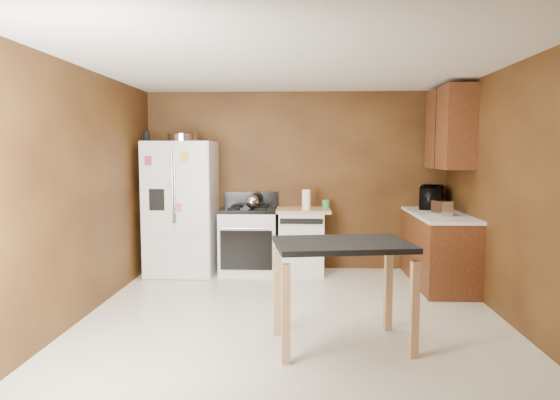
# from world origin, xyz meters

# --- Properties ---
(floor) EXTENTS (4.50, 4.50, 0.00)m
(floor) POSITION_xyz_m (0.00, 0.00, 0.00)
(floor) COLOR white
(floor) RESTS_ON ground
(ceiling) EXTENTS (4.50, 4.50, 0.00)m
(ceiling) POSITION_xyz_m (0.00, 0.00, 2.50)
(ceiling) COLOR white
(ceiling) RESTS_ON ground
(wall_back) EXTENTS (4.20, 0.00, 4.20)m
(wall_back) POSITION_xyz_m (0.00, 2.25, 1.25)
(wall_back) COLOR #593A17
(wall_back) RESTS_ON ground
(wall_front) EXTENTS (4.20, 0.00, 4.20)m
(wall_front) POSITION_xyz_m (0.00, -2.25, 1.25)
(wall_front) COLOR #593A17
(wall_front) RESTS_ON ground
(wall_left) EXTENTS (0.00, 4.50, 4.50)m
(wall_left) POSITION_xyz_m (-2.10, 0.00, 1.25)
(wall_left) COLOR #593A17
(wall_left) RESTS_ON ground
(wall_right) EXTENTS (0.00, 4.50, 4.50)m
(wall_right) POSITION_xyz_m (2.10, 0.00, 1.25)
(wall_right) COLOR #593A17
(wall_right) RESTS_ON ground
(roasting_pan) EXTENTS (0.40, 0.40, 0.10)m
(roasting_pan) POSITION_xyz_m (-1.52, 1.87, 1.85)
(roasting_pan) COLOR silver
(roasting_pan) RESTS_ON refrigerator
(pen_cup) EXTENTS (0.09, 0.09, 0.13)m
(pen_cup) POSITION_xyz_m (-1.99, 1.81, 1.87)
(pen_cup) COLOR black
(pen_cup) RESTS_ON refrigerator
(kettle) EXTENTS (0.18, 0.18, 0.18)m
(kettle) POSITION_xyz_m (-0.58, 1.86, 0.99)
(kettle) COLOR silver
(kettle) RESTS_ON gas_range
(paper_towel) EXTENTS (0.12, 0.12, 0.27)m
(paper_towel) POSITION_xyz_m (0.14, 1.82, 1.02)
(paper_towel) COLOR white
(paper_towel) RESTS_ON dishwasher
(green_canister) EXTENTS (0.12, 0.12, 0.11)m
(green_canister) POSITION_xyz_m (0.41, 2.01, 0.95)
(green_canister) COLOR green
(green_canister) RESTS_ON dishwasher
(toaster) EXTENTS (0.21, 0.27, 0.18)m
(toaster) POSITION_xyz_m (1.77, 1.22, 0.99)
(toaster) COLOR silver
(toaster) RESTS_ON right_cabinets
(microwave) EXTENTS (0.49, 0.59, 0.28)m
(microwave) POSITION_xyz_m (1.83, 1.97, 1.04)
(microwave) COLOR black
(microwave) RESTS_ON right_cabinets
(refrigerator) EXTENTS (0.90, 0.80, 1.80)m
(refrigerator) POSITION_xyz_m (-1.55, 1.86, 0.90)
(refrigerator) COLOR white
(refrigerator) RESTS_ON ground
(gas_range) EXTENTS (0.76, 0.68, 1.10)m
(gas_range) POSITION_xyz_m (-0.64, 1.92, 0.46)
(gas_range) COLOR white
(gas_range) RESTS_ON ground
(dishwasher) EXTENTS (0.78, 0.63, 0.89)m
(dishwasher) POSITION_xyz_m (0.08, 1.95, 0.45)
(dishwasher) COLOR white
(dishwasher) RESTS_ON ground
(right_cabinets) EXTENTS (0.63, 1.58, 2.45)m
(right_cabinets) POSITION_xyz_m (1.84, 1.48, 0.91)
(right_cabinets) COLOR brown
(right_cabinets) RESTS_ON ground
(island) EXTENTS (1.22, 0.91, 0.91)m
(island) POSITION_xyz_m (0.43, -0.63, 0.76)
(island) COLOR black
(island) RESTS_ON ground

